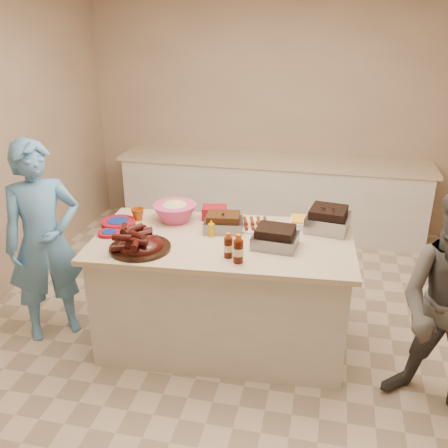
% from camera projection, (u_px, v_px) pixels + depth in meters
% --- Properties ---
extents(room, '(4.50, 5.00, 2.70)m').
position_uv_depth(room, '(235.00, 334.00, 4.14)').
color(room, tan).
rests_on(room, ground).
extents(back_counter, '(3.60, 0.64, 0.90)m').
position_uv_depth(back_counter, '(272.00, 196.00, 5.94)').
color(back_counter, silver).
rests_on(back_counter, ground).
extents(island, '(1.99, 1.14, 0.91)m').
position_uv_depth(island, '(223.00, 340.00, 4.06)').
color(island, silver).
rests_on(island, ground).
extents(rib_platter, '(0.57, 0.57, 0.18)m').
position_uv_depth(rib_platter, '(140.00, 249.00, 3.55)').
color(rib_platter, '#3E0D09').
rests_on(rib_platter, island).
extents(pulled_pork_tray, '(0.32, 0.26, 0.09)m').
position_uv_depth(pulled_pork_tray, '(223.00, 230.00, 3.85)').
color(pulled_pork_tray, '#47230F').
rests_on(pulled_pork_tray, island).
extents(brisket_tray, '(0.33, 0.29, 0.09)m').
position_uv_depth(brisket_tray, '(275.00, 246.00, 3.59)').
color(brisket_tray, black).
rests_on(brisket_tray, island).
extents(roasting_pan, '(0.35, 0.35, 0.12)m').
position_uv_depth(roasting_pan, '(327.00, 230.00, 3.86)').
color(roasting_pan, gray).
rests_on(roasting_pan, island).
extents(coleslaw_bowl, '(0.37, 0.37, 0.24)m').
position_uv_depth(coleslaw_bowl, '(175.00, 221.00, 4.03)').
color(coleslaw_bowl, '#D03D74').
rests_on(coleslaw_bowl, island).
extents(sausage_plate, '(0.38, 0.38, 0.05)m').
position_uv_depth(sausage_plate, '(252.00, 227.00, 3.92)').
color(sausage_plate, silver).
rests_on(sausage_plate, island).
extents(mac_cheese_dish, '(0.28, 0.21, 0.07)m').
position_uv_depth(mac_cheese_dish, '(308.00, 227.00, 3.91)').
color(mac_cheese_dish, yellow).
rests_on(mac_cheese_dish, island).
extents(bbq_bottle_a, '(0.06, 0.06, 0.18)m').
position_uv_depth(bbq_bottle_a, '(228.00, 257.00, 3.43)').
color(bbq_bottle_a, '#3D0F03').
rests_on(bbq_bottle_a, island).
extents(bbq_bottle_b, '(0.07, 0.07, 0.20)m').
position_uv_depth(bbq_bottle_b, '(238.00, 262.00, 3.36)').
color(bbq_bottle_b, '#3D0F03').
rests_on(bbq_bottle_b, island).
extents(mustard_bottle, '(0.05, 0.05, 0.13)m').
position_uv_depth(mustard_bottle, '(211.00, 236.00, 3.76)').
color(mustard_bottle, '#DA9E00').
rests_on(mustard_bottle, island).
extents(sauce_bowl, '(0.14, 0.05, 0.14)m').
position_uv_depth(sauce_bowl, '(216.00, 224.00, 3.97)').
color(sauce_bowl, silver).
rests_on(sauce_bowl, island).
extents(plate_stack_large, '(0.29, 0.29, 0.03)m').
position_uv_depth(plate_stack_large, '(118.00, 224.00, 3.96)').
color(plate_stack_large, maroon).
rests_on(plate_stack_large, island).
extents(plate_stack_small, '(0.18, 0.18, 0.02)m').
position_uv_depth(plate_stack_small, '(109.00, 235.00, 3.78)').
color(plate_stack_small, maroon).
rests_on(plate_stack_small, island).
extents(plastic_cup, '(0.11, 0.10, 0.11)m').
position_uv_depth(plastic_cup, '(138.00, 220.00, 4.05)').
color(plastic_cup, '#A24407').
rests_on(plastic_cup, island).
extents(basket_stack, '(0.22, 0.18, 0.10)m').
position_uv_depth(basket_stack, '(214.00, 218.00, 4.08)').
color(basket_stack, maroon).
rests_on(basket_stack, island).
extents(guest_blue, '(1.51, 1.62, 0.39)m').
position_uv_depth(guest_blue, '(58.00, 330.00, 4.20)').
color(guest_blue, '#5895CB').
rests_on(guest_blue, ground).
extents(guest_gray, '(1.41, 1.74, 0.59)m').
position_uv_depth(guest_gray, '(435.00, 412.00, 3.34)').
color(guest_gray, '#4E4B46').
rests_on(guest_gray, ground).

